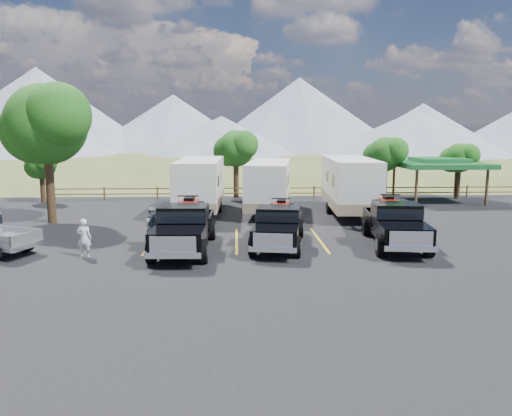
{
  "coord_description": "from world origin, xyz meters",
  "views": [
    {
      "loc": [
        -2.0,
        -19.41,
        5.36
      ],
      "look_at": [
        -1.06,
        4.15,
        1.6
      ],
      "focal_mm": 35.0,
      "sensor_mm": 36.0,
      "label": 1
    }
  ],
  "objects_px": {
    "rig_right": "(395,222)",
    "tree_big_nw": "(45,124)",
    "rig_center": "(279,224)",
    "person_b": "(153,227)",
    "person_a": "(84,238)",
    "rig_left": "(185,226)",
    "trailer_left": "(200,185)",
    "pavilion": "(438,164)",
    "trailer_right": "(350,185)",
    "trailer_center": "(269,186)"
  },
  "relations": [
    {
      "from": "trailer_center",
      "to": "person_a",
      "type": "height_order",
      "value": "trailer_center"
    },
    {
      "from": "rig_left",
      "to": "trailer_left",
      "type": "xyz_separation_m",
      "value": [
        0.03,
        9.56,
        0.7
      ]
    },
    {
      "from": "rig_right",
      "to": "trailer_left",
      "type": "xyz_separation_m",
      "value": [
        -9.57,
        8.94,
        0.73
      ]
    },
    {
      "from": "person_a",
      "to": "person_b",
      "type": "height_order",
      "value": "person_b"
    },
    {
      "from": "rig_left",
      "to": "person_b",
      "type": "bearing_deg",
      "value": 161.86
    },
    {
      "from": "person_a",
      "to": "trailer_center",
      "type": "bearing_deg",
      "value": -124.7
    },
    {
      "from": "rig_left",
      "to": "trailer_center",
      "type": "relative_size",
      "value": 0.72
    },
    {
      "from": "trailer_center",
      "to": "trailer_right",
      "type": "bearing_deg",
      "value": -0.8
    },
    {
      "from": "rig_left",
      "to": "person_a",
      "type": "distance_m",
      "value": 4.23
    },
    {
      "from": "trailer_left",
      "to": "person_b",
      "type": "bearing_deg",
      "value": -97.67
    },
    {
      "from": "pavilion",
      "to": "tree_big_nw",
      "type": "bearing_deg",
      "value": -162.66
    },
    {
      "from": "person_b",
      "to": "pavilion",
      "type": "bearing_deg",
      "value": 8.71
    },
    {
      "from": "tree_big_nw",
      "to": "person_a",
      "type": "distance_m",
      "value": 10.11
    },
    {
      "from": "pavilion",
      "to": "trailer_right",
      "type": "distance_m",
      "value": 9.93
    },
    {
      "from": "rig_right",
      "to": "tree_big_nw",
      "type": "bearing_deg",
      "value": 167.73
    },
    {
      "from": "tree_big_nw",
      "to": "trailer_left",
      "type": "bearing_deg",
      "value": 19.04
    },
    {
      "from": "rig_center",
      "to": "trailer_left",
      "type": "relative_size",
      "value": 0.65
    },
    {
      "from": "pavilion",
      "to": "trailer_left",
      "type": "height_order",
      "value": "trailer_left"
    },
    {
      "from": "rig_center",
      "to": "person_a",
      "type": "height_order",
      "value": "rig_center"
    },
    {
      "from": "tree_big_nw",
      "to": "pavilion",
      "type": "bearing_deg",
      "value": 17.34
    },
    {
      "from": "trailer_right",
      "to": "person_b",
      "type": "distance_m",
      "value": 13.64
    },
    {
      "from": "pavilion",
      "to": "rig_center",
      "type": "bearing_deg",
      "value": -132.93
    },
    {
      "from": "rig_center",
      "to": "rig_right",
      "type": "xyz_separation_m",
      "value": [
        5.37,
        -0.01,
        0.07
      ]
    },
    {
      "from": "pavilion",
      "to": "rig_right",
      "type": "xyz_separation_m",
      "value": [
        -7.69,
        -14.05,
        -1.69
      ]
    },
    {
      "from": "trailer_right",
      "to": "trailer_center",
      "type": "bearing_deg",
      "value": 174.69
    },
    {
      "from": "trailer_left",
      "to": "tree_big_nw",
      "type": "bearing_deg",
      "value": -159.24
    },
    {
      "from": "trailer_left",
      "to": "pavilion",
      "type": "bearing_deg",
      "value": 18.23
    },
    {
      "from": "rig_left",
      "to": "trailer_left",
      "type": "distance_m",
      "value": 9.59
    },
    {
      "from": "pavilion",
      "to": "person_b",
      "type": "relative_size",
      "value": 3.39
    },
    {
      "from": "trailer_left",
      "to": "person_b",
      "type": "height_order",
      "value": "trailer_left"
    },
    {
      "from": "tree_big_nw",
      "to": "rig_center",
      "type": "distance_m",
      "value": 14.62
    },
    {
      "from": "trailer_left",
      "to": "person_a",
      "type": "distance_m",
      "value": 11.53
    },
    {
      "from": "tree_big_nw",
      "to": "rig_center",
      "type": "relative_size",
      "value": 1.24
    },
    {
      "from": "pavilion",
      "to": "trailer_center",
      "type": "distance_m",
      "value": 13.93
    },
    {
      "from": "rig_center",
      "to": "person_b",
      "type": "relative_size",
      "value": 3.47
    },
    {
      "from": "trailer_left",
      "to": "person_b",
      "type": "relative_size",
      "value": 5.37
    },
    {
      "from": "rig_center",
      "to": "pavilion",
      "type": "bearing_deg",
      "value": 56.39
    },
    {
      "from": "person_b",
      "to": "trailer_right",
      "type": "bearing_deg",
      "value": 9.14
    },
    {
      "from": "trailer_center",
      "to": "trailer_right",
      "type": "xyz_separation_m",
      "value": [
        4.97,
        -0.77,
        0.13
      ]
    },
    {
      "from": "rig_right",
      "to": "person_a",
      "type": "bearing_deg",
      "value": -165.97
    },
    {
      "from": "rig_right",
      "to": "rig_left",
      "type": "bearing_deg",
      "value": -169.73
    },
    {
      "from": "person_a",
      "to": "person_b",
      "type": "relative_size",
      "value": 0.89
    },
    {
      "from": "rig_left",
      "to": "rig_center",
      "type": "distance_m",
      "value": 4.28
    },
    {
      "from": "rig_right",
      "to": "trailer_center",
      "type": "bearing_deg",
      "value": 126.84
    },
    {
      "from": "tree_big_nw",
      "to": "rig_right",
      "type": "relative_size",
      "value": 1.16
    },
    {
      "from": "rig_right",
      "to": "trailer_right",
      "type": "xyz_separation_m",
      "value": [
        -0.26,
        8.18,
        0.78
      ]
    },
    {
      "from": "tree_big_nw",
      "to": "rig_left",
      "type": "distance_m",
      "value": 11.54
    },
    {
      "from": "trailer_left",
      "to": "person_a",
      "type": "relative_size",
      "value": 6.01
    },
    {
      "from": "rig_center",
      "to": "person_b",
      "type": "bearing_deg",
      "value": -169.61
    },
    {
      "from": "rig_right",
      "to": "trailer_right",
      "type": "height_order",
      "value": "trailer_right"
    }
  ]
}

